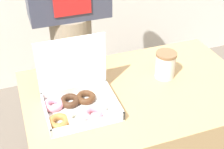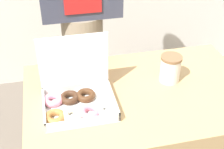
{
  "view_description": "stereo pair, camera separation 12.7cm",
  "coord_description": "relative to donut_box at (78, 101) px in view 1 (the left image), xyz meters",
  "views": [
    {
      "loc": [
        -0.49,
        -1.01,
        1.58
      ],
      "look_at": [
        -0.14,
        -0.02,
        0.85
      ],
      "focal_mm": 50.0,
      "sensor_mm": 36.0,
      "label": 1
    },
    {
      "loc": [
        -0.36,
        -1.04,
        1.58
      ],
      "look_at": [
        -0.14,
        -0.02,
        0.85
      ],
      "focal_mm": 50.0,
      "sensor_mm": 36.0,
      "label": 2
    }
  ],
  "objects": [
    {
      "name": "coffee_cup",
      "position": [
        0.44,
        0.09,
        0.03
      ],
      "size": [
        0.1,
        0.1,
        0.13
      ],
      "color": "silver",
      "rests_on": "table"
    },
    {
      "name": "person_customer",
      "position": [
        0.1,
        0.55,
        0.15
      ],
      "size": [
        0.42,
        0.23,
        1.69
      ],
      "color": "gray",
      "rests_on": "ground_plane"
    },
    {
      "name": "donut_box",
      "position": [
        0.0,
        0.0,
        0.0
      ],
      "size": [
        0.31,
        0.24,
        0.28
      ],
      "color": "white",
      "rests_on": "table"
    },
    {
      "name": "table",
      "position": [
        0.29,
        0.04,
        -0.4
      ],
      "size": [
        1.02,
        0.65,
        0.73
      ],
      "color": "tan",
      "rests_on": "ground_plane"
    }
  ]
}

